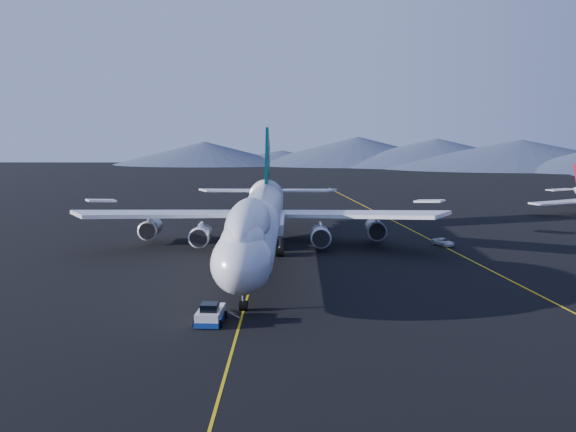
{
  "coord_description": "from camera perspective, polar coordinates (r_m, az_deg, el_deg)",
  "views": [
    {
      "loc": [
        5.63,
        -93.19,
        19.75
      ],
      "look_at": [
        4.4,
        3.69,
        6.0
      ],
      "focal_mm": 40.0,
      "sensor_mm": 36.0,
      "label": 1
    }
  ],
  "objects": [
    {
      "name": "ground",
      "position": [
        95.43,
        -2.68,
        -3.88
      ],
      "size": [
        500.0,
        500.0,
        0.0
      ],
      "primitive_type": "plane",
      "color": "black",
      "rests_on": "ground"
    },
    {
      "name": "taxiway_line_main",
      "position": [
        95.42,
        -2.68,
        -3.87
      ],
      "size": [
        0.25,
        220.0,
        0.01
      ],
      "primitive_type": "cube",
      "color": "yellow",
      "rests_on": "ground"
    },
    {
      "name": "taxiway_line_side",
      "position": [
        107.85,
        13.79,
        -2.7
      ],
      "size": [
        28.08,
        198.09,
        0.01
      ],
      "primitive_type": "cube",
      "rotation": [
        0.0,
        0.0,
        0.14
      ],
      "color": "yellow",
      "rests_on": "ground"
    },
    {
      "name": "boeing_747",
      "position": [
        94.43,
        -2.7,
        -0.42
      ],
      "size": [
        59.62,
        72.43,
        19.37
      ],
      "color": "silver",
      "rests_on": "ground"
    },
    {
      "name": "pushback_tug",
      "position": [
        65.93,
        -6.91,
        -8.8
      ],
      "size": [
        3.04,
        5.05,
        2.14
      ],
      "rotation": [
        0.0,
        0.0,
        -0.05
      ],
      "color": "silver",
      "rests_on": "ground"
    },
    {
      "name": "service_van",
      "position": [
        109.11,
        13.63,
        -2.26
      ],
      "size": [
        3.53,
        4.76,
        1.2
      ],
      "primitive_type": "imported",
      "rotation": [
        0.0,
        0.0,
        0.4
      ],
      "color": "silver",
      "rests_on": "ground"
    }
  ]
}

